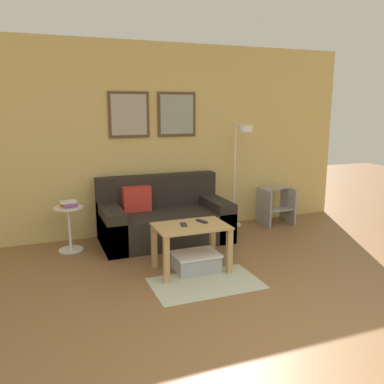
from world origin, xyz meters
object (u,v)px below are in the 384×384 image
(side_table, at_px, (70,224))
(cell_phone, at_px, (184,225))
(storage_bin, at_px, (196,262))
(floor_lamp, at_px, (241,158))
(coffee_table, at_px, (191,236))
(remote_control, at_px, (202,221))
(step_stool, at_px, (276,204))
(book_stack, at_px, (69,204))
(couch, at_px, (164,219))

(side_table, height_order, cell_phone, side_table)
(storage_bin, height_order, floor_lamp, floor_lamp)
(coffee_table, bearing_deg, side_table, 136.33)
(coffee_table, xyz_separation_m, storage_bin, (0.05, -0.03, -0.28))
(remote_control, xyz_separation_m, step_stool, (1.68, 1.15, -0.22))
(floor_lamp, bearing_deg, storage_bin, -133.56)
(coffee_table, height_order, book_stack, book_stack)
(side_table, bearing_deg, book_stack, 6.21)
(book_stack, bearing_deg, couch, -0.80)
(remote_control, relative_size, cell_phone, 1.07)
(side_table, relative_size, book_stack, 2.39)
(side_table, distance_m, book_stack, 0.25)
(cell_phone, bearing_deg, step_stool, 43.18)
(book_stack, height_order, cell_phone, book_stack)
(coffee_table, xyz_separation_m, book_stack, (-1.14, 1.10, 0.20))
(floor_lamp, xyz_separation_m, cell_phone, (-1.26, -1.14, -0.51))
(storage_bin, xyz_separation_m, side_table, (-1.19, 1.13, 0.23))
(book_stack, relative_size, remote_control, 1.53)
(couch, distance_m, cell_phone, 1.07)
(floor_lamp, height_order, side_table, floor_lamp)
(side_table, height_order, step_stool, side_table)
(side_table, bearing_deg, coffee_table, -43.67)
(couch, relative_size, coffee_table, 2.14)
(storage_bin, bearing_deg, coffee_table, 146.11)
(side_table, bearing_deg, step_stool, 2.42)
(storage_bin, relative_size, step_stool, 0.91)
(floor_lamp, xyz_separation_m, remote_control, (-1.04, -1.10, -0.51))
(storage_bin, xyz_separation_m, step_stool, (1.79, 1.25, 0.19))
(book_stack, bearing_deg, cell_phone, -44.79)
(side_table, bearing_deg, floor_lamp, 1.86)
(step_stool, bearing_deg, cell_phone, -148.08)
(book_stack, xyz_separation_m, cell_phone, (1.07, -1.06, -0.08))
(book_stack, height_order, remote_control, book_stack)
(couch, bearing_deg, book_stack, 179.20)
(couch, relative_size, side_table, 2.99)
(cell_phone, relative_size, step_stool, 0.26)
(coffee_table, relative_size, book_stack, 3.34)
(storage_bin, height_order, book_stack, book_stack)
(remote_control, xyz_separation_m, cell_phone, (-0.22, -0.03, -0.01))
(floor_lamp, distance_m, remote_control, 1.60)
(floor_lamp, relative_size, book_stack, 6.44)
(storage_bin, height_order, step_stool, step_stool)
(couch, xyz_separation_m, side_table, (-1.18, 0.02, 0.05))
(storage_bin, bearing_deg, cell_phone, 149.86)
(floor_lamp, bearing_deg, coffee_table, -135.39)
(step_stool, bearing_deg, coffee_table, -146.30)
(couch, bearing_deg, floor_lamp, 4.50)
(couch, relative_size, book_stack, 7.14)
(floor_lamp, bearing_deg, side_table, -178.14)
(floor_lamp, bearing_deg, book_stack, -178.16)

